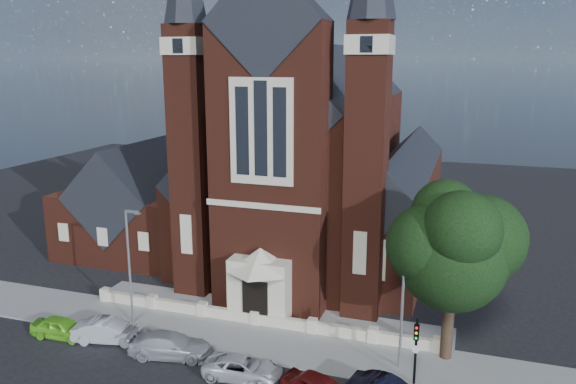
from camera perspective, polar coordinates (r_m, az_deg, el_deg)
name	(u,v)px	position (r m, az deg, el deg)	size (l,w,h in m)	color
ground	(294,280)	(46.57, 0.59, -8.88)	(120.00, 120.00, 0.00)	black
pavement_strip	(244,338)	(37.64, -4.46, -14.61)	(60.00, 5.00, 0.12)	gray
forecourt_paving	(266,313)	(40.96, -2.25, -12.14)	(26.00, 3.00, 0.14)	gray
forecourt_wall	(256,325)	(39.28, -3.30, -13.33)	(24.00, 0.40, 0.90)	beige
church	(320,165)	(51.60, 3.31, 2.79)	(20.01, 34.90, 29.20)	#512115
parish_hall	(142,208)	(54.54, -14.62, -1.54)	(12.00, 12.20, 10.24)	#512115
street_tree	(455,251)	(33.52, 16.56, -5.78)	(6.40, 6.60, 10.70)	black
street_lamp_left	(130,261)	(38.93, -15.75, -6.71)	(1.16, 0.22, 8.09)	gray
street_lamp_right	(404,296)	(32.90, 11.74, -10.26)	(1.16, 0.22, 8.09)	gray
traffic_signal	(416,344)	(32.28, 12.87, -14.78)	(0.28, 0.42, 4.00)	black
car_lime_van	(61,328)	(40.18, -22.07, -12.65)	(1.59, 3.95, 1.35)	#74D52A
car_silver_a	(109,331)	(38.55, -17.74, -13.29)	(1.58, 4.52, 1.49)	#B0B4B8
car_silver_b	(170,345)	(35.92, -11.87, -15.00)	(2.06, 5.06, 1.47)	#A4A5AB
car_white_suv	(243,368)	(33.30, -4.61, -17.38)	(2.09, 4.53, 1.26)	silver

